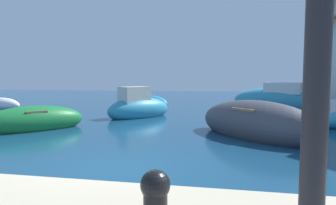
{
  "coord_description": "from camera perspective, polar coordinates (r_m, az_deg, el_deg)",
  "views": [
    {
      "loc": [
        2.4,
        -6.12,
        2.05
      ],
      "look_at": [
        -0.6,
        9.6,
        0.73
      ],
      "focal_mm": 31.86,
      "sensor_mm": 36.0,
      "label": 1
    }
  ],
  "objects": [
    {
      "name": "moored_boat_1",
      "position": [
        12.96,
        -24.31,
        -3.26
      ],
      "size": [
        3.63,
        3.87,
        1.23
      ],
      "rotation": [
        0.0,
        0.0,
        3.99
      ],
      "color": "#197233",
      "rests_on": "ground"
    },
    {
      "name": "moored_boat_3",
      "position": [
        15.74,
        -5.63,
        -1.03
      ],
      "size": [
        3.47,
        3.91,
        1.9
      ],
      "rotation": [
        0.0,
        0.0,
        0.93
      ],
      "color": "teal",
      "rests_on": "ground"
    },
    {
      "name": "moored_boat_4",
      "position": [
        21.36,
        -2.87,
        -0.03
      ],
      "size": [
        3.08,
        2.98,
        1.01
      ],
      "rotation": [
        0.0,
        0.0,
        5.53
      ],
      "color": "teal",
      "rests_on": "ground"
    },
    {
      "name": "quay_promenade",
      "position": [
        6.32,
        28.64,
        -12.38
      ],
      "size": [
        44.0,
        32.0,
        0.5
      ],
      "color": "beige",
      "rests_on": "ground"
    },
    {
      "name": "mooring_bollard",
      "position": [
        3.09,
        -2.43,
        -17.81
      ],
      "size": [
        0.3,
        0.3,
        0.65
      ],
      "color": "black",
      "rests_on": "quay_promenade"
    },
    {
      "name": "moored_boat_5",
      "position": [
        20.43,
        20.33,
        0.33
      ],
      "size": [
        6.32,
        5.09,
        2.18
      ],
      "rotation": [
        0.0,
        0.0,
        2.57
      ],
      "color": "teal",
      "rests_on": "ground"
    },
    {
      "name": "moored_boat_2",
      "position": [
        23.02,
        -29.31,
        -0.33
      ],
      "size": [
        3.33,
        1.64,
        0.95
      ],
      "rotation": [
        0.0,
        0.0,
        2.95
      ],
      "color": "white",
      "rests_on": "ground"
    },
    {
      "name": "moored_boat_0",
      "position": [
        10.81,
        16.51,
        -3.92
      ],
      "size": [
        4.78,
        4.8,
        1.65
      ],
      "rotation": [
        0.0,
        0.0,
        5.49
      ],
      "color": "#3F3F47",
      "rests_on": "ground"
    },
    {
      "name": "ground",
      "position": [
        6.88,
        -10.38,
        -12.66
      ],
      "size": [
        80.0,
        80.0,
        0.0
      ],
      "primitive_type": "plane",
      "color": "navy"
    }
  ]
}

